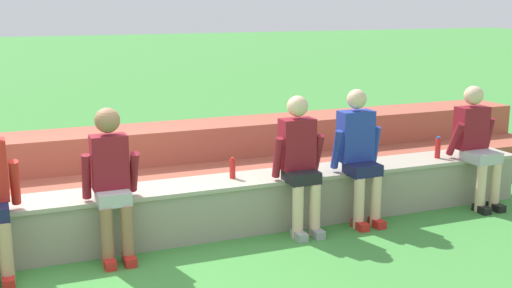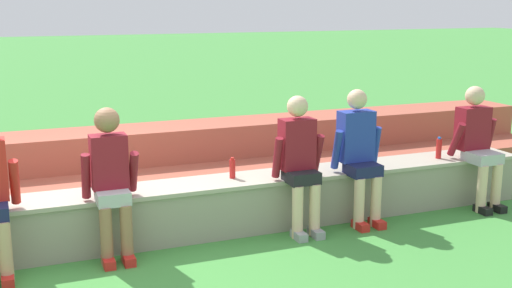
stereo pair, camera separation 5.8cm
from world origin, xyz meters
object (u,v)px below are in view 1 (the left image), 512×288
(person_left_of_center, at_px, (111,178))
(water_bottle_mid_right, at_px, (232,169))
(person_right_of_center, at_px, (359,151))
(water_bottle_near_right, at_px, (438,148))
(person_center, at_px, (300,160))
(person_far_right, at_px, (477,142))

(person_left_of_center, relative_size, water_bottle_mid_right, 6.43)
(person_right_of_center, relative_size, water_bottle_near_right, 5.66)
(person_center, xyz_separation_m, person_right_of_center, (0.72, 0.05, 0.01))
(person_center, bearing_deg, water_bottle_near_right, 7.56)
(person_far_right, bearing_deg, water_bottle_mid_right, 174.07)
(person_left_of_center, xyz_separation_m, water_bottle_near_right, (3.75, 0.23, -0.10))
(person_left_of_center, distance_m, water_bottle_mid_right, 1.31)
(person_center, bearing_deg, person_left_of_center, 179.48)
(person_right_of_center, distance_m, person_far_right, 1.53)
(person_center, distance_m, person_right_of_center, 0.72)
(person_center, xyz_separation_m, water_bottle_mid_right, (-0.60, 0.33, -0.11))
(person_far_right, distance_m, water_bottle_near_right, 0.43)
(person_far_right, height_order, water_bottle_near_right, person_far_right)
(person_right_of_center, bearing_deg, person_center, -175.79)
(water_bottle_near_right, bearing_deg, water_bottle_mid_right, 178.13)
(person_left_of_center, bearing_deg, water_bottle_mid_right, 13.90)
(person_center, xyz_separation_m, water_bottle_near_right, (1.88, 0.25, -0.09))
(person_left_of_center, relative_size, person_right_of_center, 0.98)
(person_left_of_center, bearing_deg, person_far_right, 0.25)
(person_left_of_center, xyz_separation_m, person_far_right, (4.11, 0.02, -0.01))
(person_center, bearing_deg, person_right_of_center, 4.21)
(person_left_of_center, height_order, person_right_of_center, person_right_of_center)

